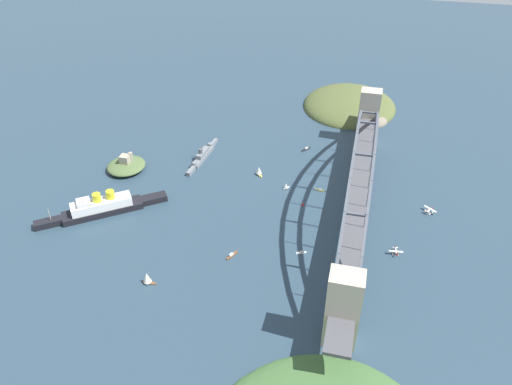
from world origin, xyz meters
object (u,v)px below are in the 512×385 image
at_px(small_boat_0, 306,149).
at_px(small_boat_5, 320,190).
at_px(small_boat_6, 259,171).
at_px(small_boat_2, 301,253).
at_px(small_boat_4, 232,255).
at_px(harbor_arch_bridge, 359,185).
at_px(channel_marker_buoy, 303,204).
at_px(ocean_liner, 103,207).
at_px(small_boat_3, 286,186).
at_px(small_boat_1, 147,278).
at_px(seaplane_second_in_formation, 429,210).
at_px(fort_island_mid_harbor, 126,165).
at_px(naval_cruiser, 203,156).
at_px(seaplane_taxiing_near_bridge, 396,252).

relative_size(small_boat_0, small_boat_5, 1.19).
relative_size(small_boat_0, small_boat_6, 1.09).
height_order(small_boat_2, small_boat_4, small_boat_4).
bearing_deg(harbor_arch_bridge, small_boat_5, 50.11).
bearing_deg(small_boat_4, channel_marker_buoy, -28.54).
height_order(ocean_liner, small_boat_4, ocean_liner).
xyz_separation_m(harbor_arch_bridge, small_boat_3, (22.84, 60.00, -25.65)).
distance_m(small_boat_1, small_boat_3, 147.20).
height_order(seaplane_second_in_formation, channel_marker_buoy, seaplane_second_in_formation).
distance_m(fort_island_mid_harbor, small_boat_3, 144.84).
bearing_deg(fort_island_mid_harbor, seaplane_second_in_formation, -90.25).
distance_m(harbor_arch_bridge, small_boat_4, 110.09).
height_order(ocean_liner, naval_cruiser, ocean_liner).
bearing_deg(small_boat_0, channel_marker_buoy, -172.51).
xyz_separation_m(seaplane_second_in_formation, small_boat_3, (5.58, 117.03, 0.80)).
height_order(seaplane_second_in_formation, small_boat_4, seaplane_second_in_formation).
bearing_deg(seaplane_second_in_formation, seaplane_taxiing_near_bridge, 155.65).
distance_m(small_boat_2, small_boat_4, 49.80).
bearing_deg(harbor_arch_bridge, small_boat_1, 129.99).
relative_size(seaplane_second_in_formation, small_boat_4, 0.95).
relative_size(small_boat_4, channel_marker_buoy, 3.80).
distance_m(seaplane_taxiing_near_bridge, small_boat_0, 155.77).
xyz_separation_m(harbor_arch_bridge, small_boat_5, (26.29, 31.46, -27.69)).
xyz_separation_m(small_boat_0, channel_marker_buoy, (-88.46, -11.62, 0.33)).
bearing_deg(small_boat_2, channel_marker_buoy, 8.25).
relative_size(ocean_liner, seaplane_second_in_formation, 8.79).
height_order(seaplane_second_in_formation, small_boat_3, small_boat_3).
height_order(fort_island_mid_harbor, small_boat_0, fort_island_mid_harbor).
bearing_deg(seaplane_second_in_formation, small_boat_1, 123.97).
bearing_deg(small_boat_3, harbor_arch_bridge, -110.84).
relative_size(naval_cruiser, small_boat_0, 7.04).
relative_size(small_boat_1, small_boat_3, 1.74).
height_order(ocean_liner, channel_marker_buoy, ocean_liner).
height_order(harbor_arch_bridge, small_boat_5, harbor_arch_bridge).
relative_size(ocean_liner, naval_cruiser, 1.32).
relative_size(small_boat_3, small_boat_6, 0.67).
bearing_deg(naval_cruiser, small_boat_5, -103.10).
xyz_separation_m(harbor_arch_bridge, channel_marker_buoy, (3.07, 41.92, -27.27)).
height_order(ocean_liner, small_boat_6, ocean_liner).
bearing_deg(harbor_arch_bridge, seaplane_second_in_formation, -73.16).
distance_m(fort_island_mid_harbor, small_boat_5, 173.53).
xyz_separation_m(ocean_liner, small_boat_2, (-9.29, -160.23, -5.09)).
bearing_deg(ocean_liner, small_boat_5, -66.26).
bearing_deg(small_boat_6, seaplane_second_in_formation, -98.34).
relative_size(harbor_arch_bridge, small_boat_4, 29.65).
relative_size(seaplane_taxiing_near_bridge, seaplane_second_in_formation, 1.00).
bearing_deg(channel_marker_buoy, harbor_arch_bridge, -94.20).
xyz_separation_m(naval_cruiser, seaplane_second_in_formation, (-35.34, -201.55, -1.18)).
bearing_deg(naval_cruiser, small_boat_1, -174.20).
distance_m(naval_cruiser, small_boat_5, 116.11).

